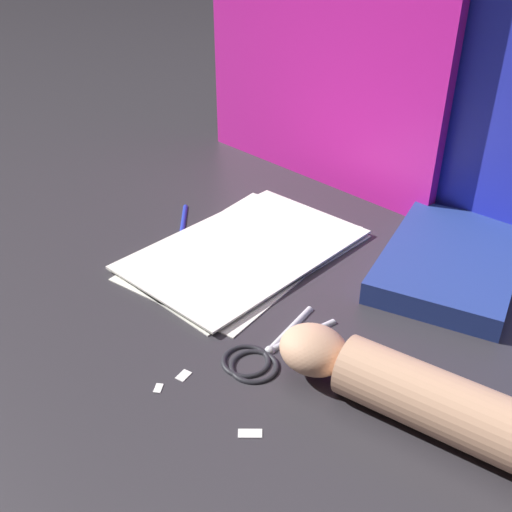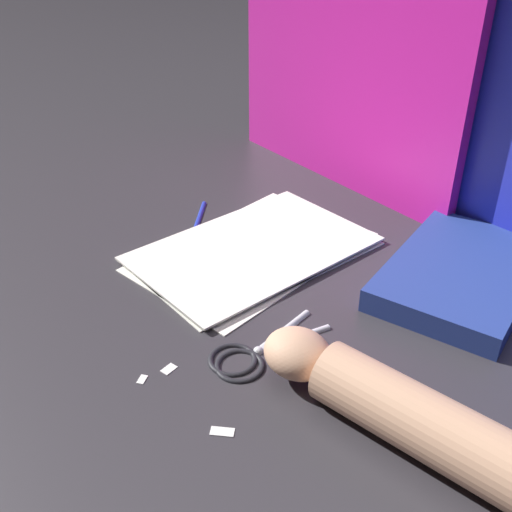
{
  "view_description": "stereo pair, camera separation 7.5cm",
  "coord_description": "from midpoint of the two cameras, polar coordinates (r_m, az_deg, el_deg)",
  "views": [
    {
      "loc": [
        0.41,
        -0.5,
        0.46
      ],
      "look_at": [
        -0.01,
        -0.02,
        0.06
      ],
      "focal_mm": 42.0,
      "sensor_mm": 36.0,
      "label": 1
    },
    {
      "loc": [
        0.46,
        -0.45,
        0.46
      ],
      "look_at": [
        -0.01,
        -0.02,
        0.06
      ],
      "focal_mm": 42.0,
      "sensor_mm": 36.0,
      "label": 2
    }
  ],
  "objects": [
    {
      "name": "ground_plane",
      "position": [
        0.79,
        -1.35,
        -3.64
      ],
      "size": [
        6.0,
        6.0,
        0.0
      ],
      "primitive_type": "plane",
      "color": "#2D2B30"
    },
    {
      "name": "backdrop_panel_left",
      "position": [
        1.05,
        3.73,
        19.72
      ],
      "size": [
        0.51,
        0.07,
        0.48
      ],
      "color": "#D81E9E",
      "rests_on": "ground_plane"
    },
    {
      "name": "paper_stack",
      "position": [
        0.88,
        -3.55,
        0.52
      ],
      "size": [
        0.24,
        0.35,
        0.01
      ],
      "color": "white",
      "rests_on": "ground_plane"
    },
    {
      "name": "book_closed",
      "position": [
        0.86,
        15.75,
        -0.53
      ],
      "size": [
        0.23,
        0.3,
        0.03
      ],
      "color": "navy",
      "rests_on": "ground_plane"
    },
    {
      "name": "scissors",
      "position": [
        0.69,
        -2.51,
        -9.31
      ],
      "size": [
        0.08,
        0.16,
        0.01
      ],
      "color": "silver",
      "rests_on": "ground_plane"
    },
    {
      "name": "hand_forearm",
      "position": [
        0.61,
        13.09,
        -13.44
      ],
      "size": [
        0.34,
        0.1,
        0.06
      ],
      "color": "tan",
      "rests_on": "ground_plane"
    },
    {
      "name": "paper_scrap_near",
      "position": [
        0.68,
        -10.15,
        -11.24
      ],
      "size": [
        0.01,
        0.02,
        0.0
      ],
      "color": "white",
      "rests_on": "ground_plane"
    },
    {
      "name": "paper_scrap_mid",
      "position": [
        0.61,
        -4.24,
        -16.62
      ],
      "size": [
        0.03,
        0.02,
        0.0
      ],
      "color": "white",
      "rests_on": "ground_plane"
    },
    {
      "name": "paper_scrap_far",
      "position": [
        0.67,
        -12.56,
        -12.29
      ],
      "size": [
        0.01,
        0.02,
        0.0
      ],
      "color": "white",
      "rests_on": "ground_plane"
    },
    {
      "name": "pen",
      "position": [
        0.95,
        -9.29,
        2.75
      ],
      "size": [
        0.11,
        0.12,
        0.01
      ],
      "color": "#2333B2",
      "rests_on": "ground_plane"
    }
  ]
}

